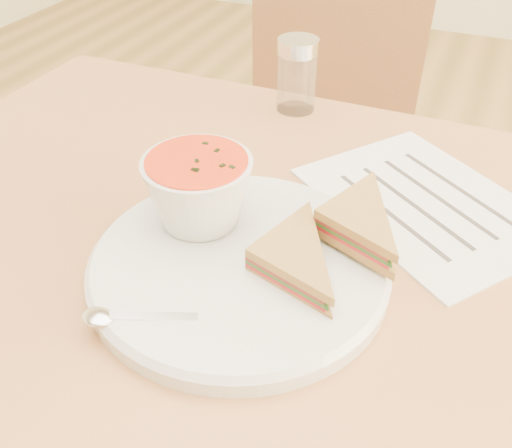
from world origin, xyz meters
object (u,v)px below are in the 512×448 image
at_px(soup_bowl, 199,194).
at_px(condiment_shaker, 297,75).
at_px(plate, 239,266).
at_px(dining_table, 259,429).
at_px(chair_far, 313,168).

bearing_deg(soup_bowl, condiment_shaker, 91.86).
relative_size(plate, soup_bowl, 2.65).
relative_size(dining_table, soup_bowl, 8.86).
height_order(plate, soup_bowl, soup_bowl).
distance_m(soup_bowl, condiment_shaker, 0.33).
bearing_deg(plate, soup_bowl, 148.58).
height_order(chair_far, plate, chair_far).
relative_size(dining_table, chair_far, 1.13).
distance_m(chair_far, condiment_shaker, 0.48).
xyz_separation_m(dining_table, soup_bowl, (-0.06, -0.03, 0.43)).
bearing_deg(condiment_shaker, dining_table, -77.08).
relative_size(soup_bowl, condiment_shaker, 1.06).
distance_m(dining_table, soup_bowl, 0.43).
xyz_separation_m(dining_table, chair_far, (-0.13, 0.62, 0.07)).
height_order(dining_table, chair_far, chair_far).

